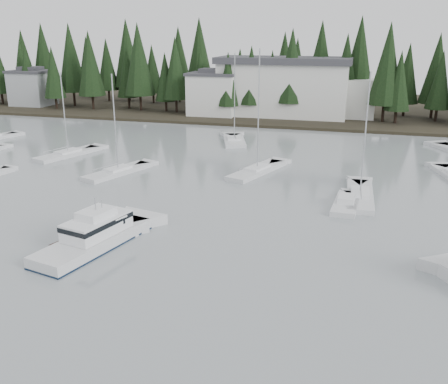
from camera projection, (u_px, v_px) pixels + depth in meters
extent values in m
cube|color=black|center=(316.00, 108.00, 109.24)|extent=(240.00, 54.00, 1.00)
cube|color=silver|center=(214.00, 95.00, 96.11)|extent=(9.00, 7.00, 7.50)
cube|color=#38383D|center=(213.00, 74.00, 94.89)|extent=(9.54, 7.42, 0.50)
cube|color=#38383D|center=(213.00, 71.00, 94.70)|extent=(4.95, 3.85, 0.80)
cube|color=#999EA0|center=(33.00, 89.00, 108.90)|extent=(8.00, 7.00, 7.00)
cube|color=#38383D|center=(31.00, 71.00, 107.75)|extent=(8.48, 7.42, 0.50)
cube|color=#38383D|center=(30.00, 68.00, 107.57)|extent=(4.40, 3.85, 0.80)
cube|color=silver|center=(283.00, 89.00, 95.11)|extent=(24.00, 10.00, 10.00)
cube|color=#38383D|center=(284.00, 60.00, 93.49)|extent=(25.00, 11.00, 1.20)
cube|color=silver|center=(348.00, 98.00, 94.29)|extent=(10.00, 8.00, 7.00)
cube|color=silver|center=(89.00, 248.00, 38.04)|extent=(5.10, 8.66, 1.19)
cube|color=silver|center=(88.00, 241.00, 37.85)|extent=(5.00, 8.49, 0.11)
cube|color=#4C270F|center=(103.00, 226.00, 38.96)|extent=(2.89, 3.03, 1.28)
cube|color=white|center=(103.00, 218.00, 38.75)|extent=(3.25, 3.43, 0.11)
cube|color=black|center=(103.00, 223.00, 38.88)|extent=(2.95, 3.09, 0.37)
cylinder|color=#A5A8AD|center=(102.00, 209.00, 38.51)|extent=(0.08, 0.08, 1.46)
cube|color=black|center=(69.00, 243.00, 39.28)|extent=(1.93, 3.12, 0.50)
cube|color=silver|center=(94.00, 245.00, 38.44)|extent=(5.44, 10.88, 1.52)
cube|color=black|center=(94.00, 247.00, 38.48)|extent=(5.48, 10.94, 0.21)
cube|color=white|center=(97.00, 226.00, 38.43)|extent=(3.77, 5.87, 1.37)
cube|color=black|center=(97.00, 222.00, 38.33)|extent=(3.85, 5.94, 0.38)
cube|color=white|center=(96.00, 213.00, 38.13)|extent=(2.48, 3.07, 0.62)
cylinder|color=#A5A8AD|center=(95.00, 204.00, 37.89)|extent=(0.10, 0.10, 1.04)
cube|color=silver|center=(118.00, 174.00, 58.53)|extent=(5.35, 9.62, 1.05)
cube|color=white|center=(118.00, 168.00, 58.33)|extent=(2.64, 3.56, 0.30)
cylinder|color=#A5A8AD|center=(115.00, 123.00, 56.69)|extent=(0.14, 0.14, 10.95)
cube|color=silver|center=(68.00, 156.00, 66.99)|extent=(5.46, 10.10, 1.05)
cube|color=white|center=(68.00, 151.00, 66.79)|extent=(2.74, 3.72, 0.30)
cylinder|color=#A5A8AD|center=(64.00, 113.00, 65.23)|extent=(0.14, 0.14, 10.43)
cube|color=silver|center=(360.00, 198.00, 49.92)|extent=(2.86, 10.26, 1.05)
cube|color=white|center=(360.00, 192.00, 49.72)|extent=(1.89, 3.52, 0.30)
cylinder|color=#A5A8AD|center=(365.00, 135.00, 47.95)|extent=(0.14, 0.14, 11.85)
cube|color=silver|center=(257.00, 173.00, 58.95)|extent=(5.63, 10.41, 1.05)
cube|color=white|center=(257.00, 167.00, 58.75)|extent=(2.77, 3.83, 0.30)
cylinder|color=#A5A8AD|center=(259.00, 111.00, 56.70)|extent=(0.14, 0.14, 13.65)
cube|color=silver|center=(234.00, 142.00, 75.18)|extent=(5.56, 9.24, 1.05)
cube|color=white|center=(234.00, 138.00, 74.99)|extent=(2.91, 3.48, 0.30)
cylinder|color=#A5A8AD|center=(235.00, 97.00, 73.10)|extent=(0.14, 0.14, 12.54)
cube|color=silver|center=(346.00, 206.00, 47.55)|extent=(2.62, 7.02, 0.90)
cube|color=white|center=(347.00, 199.00, 47.34)|extent=(1.63, 2.30, 0.55)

